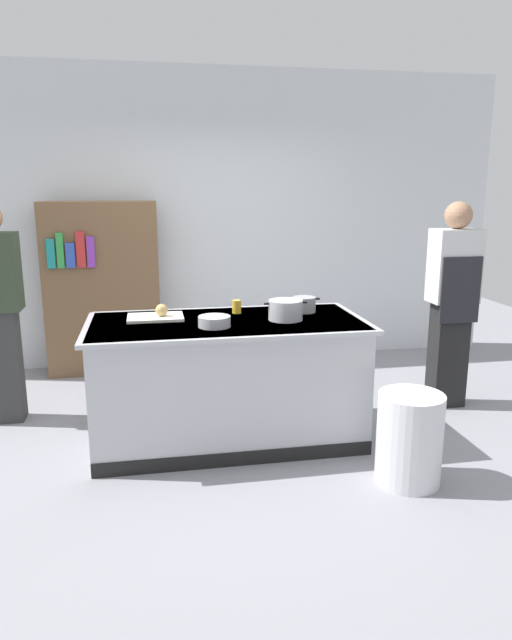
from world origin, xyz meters
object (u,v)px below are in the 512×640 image
at_px(mixing_bowl, 214,321).
at_px(trash_bin, 409,438).
at_px(onion, 162,310).
at_px(sauce_pan, 304,304).
at_px(stock_pot, 286,310).
at_px(bookshelf, 102,289).
at_px(person_chef, 452,300).
at_px(juice_cup, 237,307).

xyz_separation_m(mixing_bowl, trash_bin, (1.14, -0.69, -0.64)).
height_order(onion, sauce_pan, sauce_pan).
height_order(stock_pot, trash_bin, stock_pot).
height_order(sauce_pan, trash_bin, sauce_pan).
distance_m(onion, bookshelf, 1.74).
bearing_deg(stock_pot, person_chef, 14.30).
height_order(stock_pot, sauce_pan, stock_pot).
bearing_deg(trash_bin, stock_pot, 127.24).
height_order(juice_cup, trash_bin, juice_cup).
bearing_deg(person_chef, trash_bin, 127.98).
relative_size(juice_cup, bookshelf, 0.06).
distance_m(mixing_bowl, trash_bin, 1.48).
height_order(sauce_pan, mixing_bowl, sauce_pan).
relative_size(onion, stock_pot, 0.29).
distance_m(mixing_bowl, juice_cup, 0.45).
distance_m(sauce_pan, trash_bin, 1.30).
distance_m(stock_pot, trash_bin, 1.22).
relative_size(sauce_pan, juice_cup, 2.42).
height_order(stock_pot, mixing_bowl, stock_pot).
bearing_deg(juice_cup, mixing_bowl, -118.17).
height_order(mixing_bowl, juice_cup, juice_cup).
distance_m(sauce_pan, mixing_bowl, 0.81).
height_order(sauce_pan, person_chef, person_chef).
xyz_separation_m(mixing_bowl, person_chef, (2.04, 0.50, -0.02)).
relative_size(person_chef, bookshelf, 1.01).
relative_size(stock_pot, person_chef, 0.18).
xyz_separation_m(stock_pot, person_chef, (1.51, 0.38, -0.06)).
bearing_deg(bookshelf, mixing_bowl, -65.63).
relative_size(mixing_bowl, trash_bin, 0.38).
bearing_deg(onion, bookshelf, 108.10).
bearing_deg(juice_cup, onion, -170.55).
xyz_separation_m(trash_bin, person_chef, (0.90, 1.19, 0.62)).
xyz_separation_m(sauce_pan, trash_bin, (0.41, -1.04, -0.67)).
xyz_separation_m(onion, person_chef, (2.38, 0.19, -0.05)).
distance_m(mixing_bowl, person_chef, 2.10).
bearing_deg(bookshelf, juice_cup, -54.73).
distance_m(onion, trash_bin, 1.91).
bearing_deg(trash_bin, juice_cup, 130.29).
bearing_deg(juice_cup, sauce_pan, -5.60).
bearing_deg(onion, trash_bin, -33.88).
bearing_deg(mixing_bowl, person_chef, 13.83).
xyz_separation_m(sauce_pan, bookshelf, (-1.61, 1.61, -0.11)).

